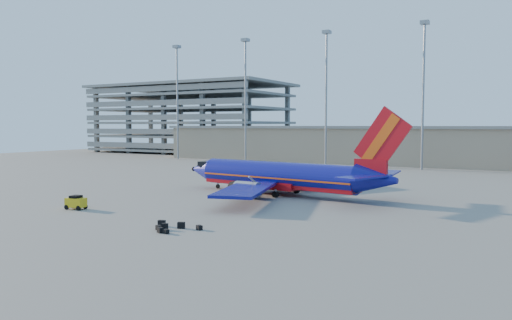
# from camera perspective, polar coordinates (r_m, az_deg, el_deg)

# --- Properties ---
(ground) EXTENTS (220.00, 220.00, 0.00)m
(ground) POSITION_cam_1_polar(r_m,az_deg,el_deg) (65.01, -2.95, -3.66)
(ground) COLOR slate
(ground) RESTS_ON ground
(terminal_building) EXTENTS (122.00, 16.00, 8.50)m
(terminal_building) POSITION_cam_1_polar(r_m,az_deg,el_deg) (115.11, 17.14, 1.66)
(terminal_building) COLOR gray
(terminal_building) RESTS_ON ground
(parking_garage) EXTENTS (62.00, 32.00, 21.40)m
(parking_garage) POSITION_cam_1_polar(r_m,az_deg,el_deg) (160.70, -7.49, 5.06)
(parking_garage) COLOR slate
(parking_garage) RESTS_ON ground
(light_mast_row) EXTENTS (101.60, 1.60, 28.65)m
(light_mast_row) POSITION_cam_1_polar(r_m,az_deg,el_deg) (105.01, 13.17, 8.75)
(light_mast_row) COLOR gray
(light_mast_row) RESTS_ON ground
(aircraft_main) EXTENTS (31.58, 30.20, 10.72)m
(aircraft_main) POSITION_cam_1_polar(r_m,az_deg,el_deg) (61.97, 3.04, -1.91)
(aircraft_main) COLOR navy
(aircraft_main) RESTS_ON ground
(baggage_tug) EXTENTS (2.16, 1.50, 1.44)m
(baggage_tug) POSITION_cam_1_polar(r_m,az_deg,el_deg) (54.83, -19.89, -4.54)
(baggage_tug) COLOR gold
(baggage_tug) RESTS_ON ground
(luggage_pile) EXTENTS (4.40, 3.00, 0.54)m
(luggage_pile) POSITION_cam_1_polar(r_m,az_deg,el_deg) (42.31, -9.77, -7.55)
(luggage_pile) COLOR black
(luggage_pile) RESTS_ON ground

